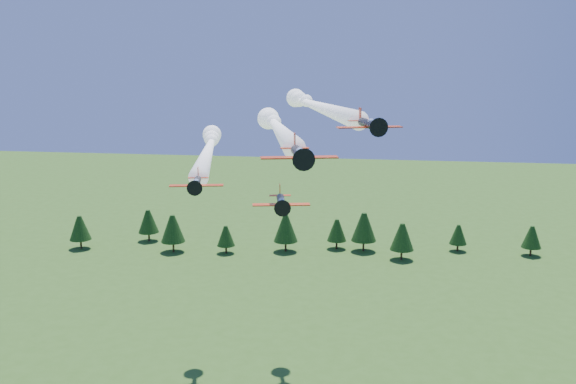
# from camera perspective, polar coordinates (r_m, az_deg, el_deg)

# --- Properties ---
(plane_lead) EXTENTS (16.80, 48.33, 3.70)m
(plane_lead) POSITION_cam_1_polar(r_m,az_deg,el_deg) (94.10, -0.96, 5.80)
(plane_lead) COLOR black
(plane_lead) RESTS_ON ground
(plane_left) EXTENTS (16.44, 54.89, 3.70)m
(plane_left) POSITION_cam_1_polar(r_m,az_deg,el_deg) (109.82, -7.03, 3.88)
(plane_left) COLOR black
(plane_left) RESTS_ON ground
(plane_right) EXTENTS (22.31, 56.73, 3.70)m
(plane_right) POSITION_cam_1_polar(r_m,az_deg,el_deg) (110.79, 2.46, 7.68)
(plane_right) COLOR black
(plane_right) RESTS_ON ground
(plane_slot) EXTENTS (7.98, 8.76, 2.78)m
(plane_slot) POSITION_cam_1_polar(r_m,az_deg,el_deg) (87.68, -0.62, -0.86)
(plane_slot) COLOR black
(plane_slot) RESTS_ON ground
(treeline) EXTENTS (167.90, 20.69, 11.95)m
(treeline) POSITION_cam_1_polar(r_m,az_deg,el_deg) (193.97, 2.89, -3.54)
(treeline) COLOR #382314
(treeline) RESTS_ON ground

